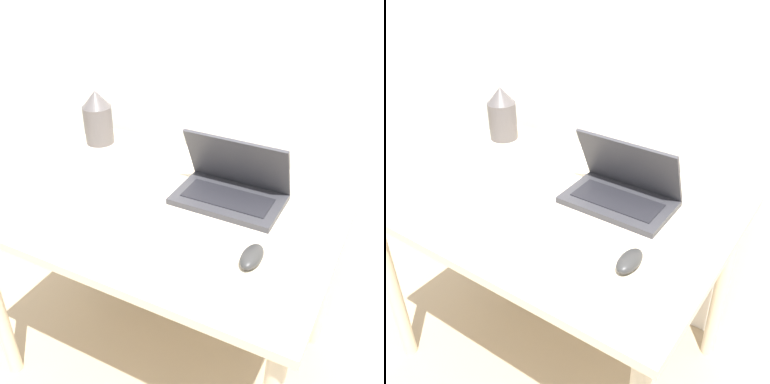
# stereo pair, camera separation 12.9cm
# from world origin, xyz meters

# --- Properties ---
(wall_back) EXTENTS (6.00, 0.05, 2.50)m
(wall_back) POSITION_xyz_m (0.00, 0.85, 1.25)
(wall_back) COLOR white
(wall_back) RESTS_ON ground_plane
(desk) EXTENTS (1.11, 0.79, 0.74)m
(desk) POSITION_xyz_m (0.00, 0.39, 0.64)
(desk) COLOR beige
(desk) RESTS_ON ground_plane
(laptop) EXTENTS (0.34, 0.21, 0.21)m
(laptop) POSITION_xyz_m (0.19, 0.51, 0.78)
(laptop) COLOR #333338
(laptop) RESTS_ON desk
(keyboard) EXTENTS (0.42, 0.20, 0.02)m
(keyboard) POSITION_xyz_m (0.07, 0.20, 0.75)
(keyboard) COLOR silver
(keyboard) RESTS_ON desk
(mouse) EXTENTS (0.05, 0.11, 0.04)m
(mouse) POSITION_xyz_m (0.36, 0.25, 0.76)
(mouse) COLOR #2D2D2D
(mouse) RESTS_ON desk
(vase) EXTENTS (0.11, 0.11, 0.21)m
(vase) POSITION_xyz_m (-0.45, 0.65, 0.84)
(vase) COLOR #514C4C
(vase) RESTS_ON desk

